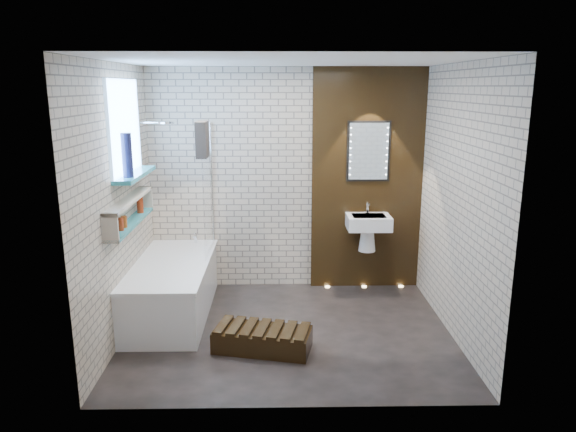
{
  "coord_description": "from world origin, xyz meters",
  "views": [
    {
      "loc": [
        -0.09,
        -4.91,
        2.38
      ],
      "look_at": [
        0.0,
        0.15,
        1.15
      ],
      "focal_mm": 33.33,
      "sensor_mm": 36.0,
      "label": 1
    }
  ],
  "objects_px": {
    "led_mirror": "(369,151)",
    "walnut_step": "(262,340)",
    "bathtub": "(172,288)",
    "washbasin": "(368,227)",
    "bath_screen": "(208,189)"
  },
  "relations": [
    {
      "from": "bathtub",
      "to": "washbasin",
      "type": "bearing_deg",
      "value": 16.01
    },
    {
      "from": "washbasin",
      "to": "bathtub",
      "type": "bearing_deg",
      "value": -163.99
    },
    {
      "from": "washbasin",
      "to": "led_mirror",
      "type": "bearing_deg",
      "value": 90.0
    },
    {
      "from": "washbasin",
      "to": "bath_screen",
      "type": "bearing_deg",
      "value": -174.22
    },
    {
      "from": "washbasin",
      "to": "led_mirror",
      "type": "distance_m",
      "value": 0.88
    },
    {
      "from": "led_mirror",
      "to": "bathtub",
      "type": "bearing_deg",
      "value": -160.22
    },
    {
      "from": "bathtub",
      "to": "led_mirror",
      "type": "height_order",
      "value": "led_mirror"
    },
    {
      "from": "led_mirror",
      "to": "walnut_step",
      "type": "relative_size",
      "value": 0.79
    },
    {
      "from": "washbasin",
      "to": "walnut_step",
      "type": "distance_m",
      "value": 2.0
    },
    {
      "from": "bath_screen",
      "to": "walnut_step",
      "type": "xyz_separation_m",
      "value": [
        0.62,
        -1.26,
        -1.18
      ]
    },
    {
      "from": "bathtub",
      "to": "bath_screen",
      "type": "bearing_deg",
      "value": 51.1
    },
    {
      "from": "led_mirror",
      "to": "walnut_step",
      "type": "distance_m",
      "value": 2.53
    },
    {
      "from": "washbasin",
      "to": "walnut_step",
      "type": "xyz_separation_m",
      "value": [
        -1.2,
        -1.44,
        -0.69
      ]
    },
    {
      "from": "washbasin",
      "to": "walnut_step",
      "type": "height_order",
      "value": "washbasin"
    },
    {
      "from": "bathtub",
      "to": "washbasin",
      "type": "relative_size",
      "value": 3.0
    }
  ]
}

